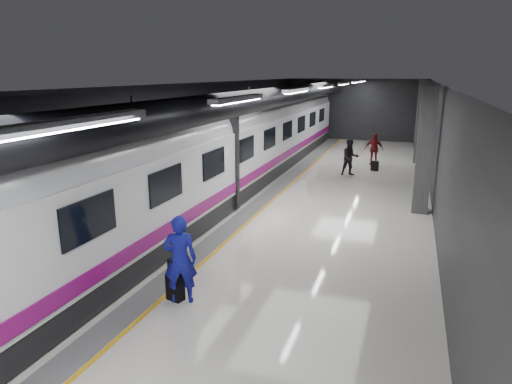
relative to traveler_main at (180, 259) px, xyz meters
The scene contains 9 objects.
ground 6.88m from the traveler_main, 85.88° to the left, with size 40.00×40.00×0.00m, color silver.
platform_hall 8.16m from the traveler_main, 88.50° to the left, with size 10.02×40.02×4.51m.
train 7.41m from the traveler_main, 112.10° to the left, with size 3.05×38.00×4.05m.
traveler_main is the anchor object (origin of this frame).
suitcase_main 0.71m from the traveler_main, behind, with size 0.38×0.24×0.61m, color black.
shoulder_bag 0.26m from the traveler_main, behind, with size 0.27×0.14×0.36m, color black.
traveler_far_a 14.30m from the traveler_main, 82.77° to the left, with size 0.87×0.68×1.78m, color black.
traveler_far_b 17.52m from the traveler_main, 81.22° to the left, with size 1.02×0.43×1.74m, color maroon.
suitcase_far 15.98m from the traveler_main, 79.56° to the left, with size 0.35×0.22×0.51m, color black.
Camera 1 is at (4.03, -14.96, 4.91)m, focal length 32.00 mm.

